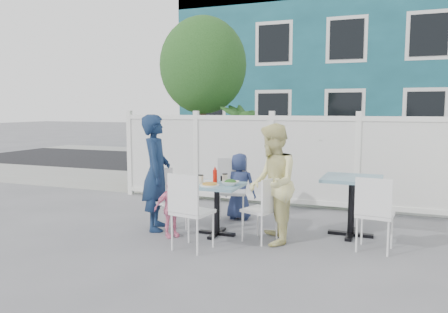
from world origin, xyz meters
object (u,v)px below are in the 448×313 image
(utility_cabinet, at_px, (170,156))
(chair_right, at_px, (264,205))
(man, at_px, (156,172))
(main_table, at_px, (217,196))
(chair_near, at_px, (189,206))
(boy, at_px, (239,186))
(spare_table, at_px, (352,190))
(chair_back, at_px, (231,185))
(toddler, at_px, (171,208))
(woman, at_px, (272,184))
(chair_left, at_px, (166,195))

(utility_cabinet, relative_size, chair_right, 1.45)
(chair_right, bearing_deg, man, 108.99)
(main_table, xyz_separation_m, chair_near, (-0.07, -0.75, 0.01))
(utility_cabinet, height_order, boy, utility_cabinet)
(spare_table, height_order, man, man)
(chair_back, relative_size, toddler, 1.23)
(chair_back, relative_size, woman, 0.63)
(spare_table, distance_m, boy, 1.74)
(utility_cabinet, xyz_separation_m, chair_right, (3.32, -3.69, -0.12))
(spare_table, relative_size, chair_left, 0.93)
(chair_right, bearing_deg, chair_left, 108.07)
(woman, height_order, toddler, woman)
(chair_back, distance_m, boy, 0.18)
(main_table, bearing_deg, woman, -5.74)
(boy, bearing_deg, chair_back, 62.79)
(chair_near, distance_m, toddler, 0.67)
(spare_table, distance_m, chair_right, 1.25)
(utility_cabinet, xyz_separation_m, spare_table, (4.34, -2.99, 0.01))
(main_table, distance_m, chair_left, 0.77)
(chair_left, bearing_deg, chair_near, 67.77)
(chair_left, height_order, woman, woman)
(chair_left, xyz_separation_m, man, (-0.14, -0.02, 0.32))
(chair_back, distance_m, woman, 1.21)
(chair_left, relative_size, chair_right, 1.03)
(woman, bearing_deg, chair_left, -110.63)
(chair_left, relative_size, chair_near, 0.91)
(chair_back, bearing_deg, main_table, 77.73)
(chair_right, height_order, chair_near, chair_near)
(spare_table, bearing_deg, man, -166.23)
(chair_near, bearing_deg, toddler, 147.07)
(chair_right, height_order, toddler, chair_right)
(main_table, bearing_deg, spare_table, 19.25)
(chair_right, distance_m, chair_back, 1.14)
(spare_table, xyz_separation_m, woman, (-0.93, -0.68, 0.14))
(chair_left, distance_m, woman, 1.59)
(man, relative_size, toddler, 2.10)
(main_table, relative_size, boy, 0.68)
(utility_cabinet, distance_m, man, 4.02)
(spare_table, height_order, toddler, spare_table)
(main_table, distance_m, boy, 0.92)
(main_table, xyz_separation_m, boy, (0.01, 0.92, -0.03))
(utility_cabinet, relative_size, toddler, 1.57)
(man, bearing_deg, spare_table, -98.53)
(chair_right, xyz_separation_m, chair_back, (-0.76, 0.85, 0.07))
(chair_right, height_order, man, man)
(toddler, bearing_deg, utility_cabinet, 67.94)
(utility_cabinet, distance_m, boy, 3.75)
(main_table, xyz_separation_m, chair_left, (-0.77, -0.02, -0.04))
(man, bearing_deg, chair_right, -114.06)
(utility_cabinet, height_order, woman, woman)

